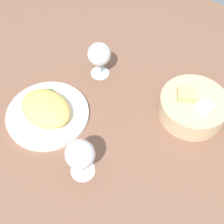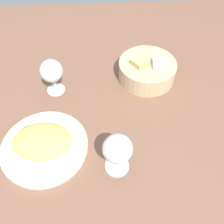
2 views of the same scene
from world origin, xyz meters
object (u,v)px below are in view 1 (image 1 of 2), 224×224
at_px(wine_glass_near, 80,156).
at_px(bread_basket, 193,107).
at_px(wine_glass_far, 99,55).
at_px(plate, 48,114).

bearing_deg(wine_glass_near, bread_basket, 69.55).
xyz_separation_m(wine_glass_near, wine_glass_far, (-0.19, 0.29, -0.00)).
relative_size(plate, wine_glass_near, 1.87).
bearing_deg(plate, wine_glass_far, 87.19).
bearing_deg(wine_glass_near, plate, 161.43).
relative_size(wine_glass_near, wine_glass_far, 1.05).
bearing_deg(plate, bread_basket, 39.86).
xyz_separation_m(plate, bread_basket, (0.32, 0.27, 0.03)).
bearing_deg(plate, wine_glass_near, -18.57).
bearing_deg(wine_glass_far, bread_basket, 8.17).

